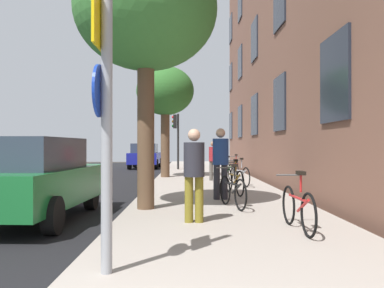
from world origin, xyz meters
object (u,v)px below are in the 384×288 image
object	(u,v)px
bicycle_1	(232,191)
car_0	(32,178)
bicycle_3	(240,175)
pedestrian_1	(221,159)
tree_near	(146,11)
bicycle_5	(236,167)
tree_far	(165,92)
sign_post	(105,93)
pedestrian_0	(194,169)
pedestrian_2	(213,158)
bicycle_0	(298,207)
bicycle_2	(234,181)
bicycle_4	(227,170)
car_1	(145,156)
traffic_light	(176,131)

from	to	relation	value
bicycle_1	car_0	xyz separation A→B (m)	(-4.02, -0.91, 0.35)
bicycle_3	pedestrian_1	bearing A→B (deg)	-105.34
tree_near	bicycle_5	size ratio (longest dim) A/B	3.40
tree_far	pedestrian_1	world-z (taller)	tree_far
sign_post	pedestrian_0	size ratio (longest dim) A/B	2.11
pedestrian_0	pedestrian_2	bearing A→B (deg)	84.03
sign_post	tree_near	xyz separation A→B (m)	(-0.01, 4.37, 2.34)
bicycle_0	bicycle_2	distance (m)	4.82
bicycle_1	bicycle_4	distance (m)	7.22
bicycle_0	car_1	xyz separation A→B (m)	(-4.54, 19.91, 0.35)
traffic_light	pedestrian_0	world-z (taller)	traffic_light
sign_post	car_0	world-z (taller)	sign_post
tree_near	car_1	xyz separation A→B (m)	(-1.88, 17.63, -3.54)
tree_far	bicycle_0	size ratio (longest dim) A/B	2.87
bicycle_4	pedestrian_1	xyz separation A→B (m)	(-0.75, -5.84, 0.65)
bicycle_5	pedestrian_1	bearing A→B (deg)	-99.57
sign_post	pedestrian_2	xyz separation A→B (m)	(1.90, 11.44, -1.03)
bicycle_5	bicycle_1	bearing A→B (deg)	-97.37
traffic_light	tree_far	xyz separation A→B (m)	(-0.32, -5.78, 1.48)
pedestrian_1	bicycle_5	bearing A→B (deg)	80.43
bicycle_0	tree_near	bearing A→B (deg)	139.33
bicycle_4	pedestrian_0	bearing A→B (deg)	-99.43
bicycle_2	bicycle_3	bearing A→B (deg)	78.71
pedestrian_0	traffic_light	bearing A→B (deg)	92.70
bicycle_0	pedestrian_0	xyz separation A→B (m)	(-1.64, 0.73, 0.57)
bicycle_2	pedestrian_2	size ratio (longest dim) A/B	1.13
bicycle_0	bicycle_4	xyz separation A→B (m)	(-0.17, 9.60, -0.00)
traffic_light	car_1	size ratio (longest dim) A/B	0.80
sign_post	bicycle_5	bearing A→B (deg)	77.55
tree_near	car_1	distance (m)	18.08
tree_far	pedestrian_2	bearing A→B (deg)	-41.81
car_0	tree_near	bearing A→B (deg)	20.33
bicycle_1	sign_post	bearing A→B (deg)	-112.61
car_0	bicycle_2	bearing A→B (deg)	37.34
bicycle_0	car_0	distance (m)	5.03
bicycle_0	bicycle_1	xyz separation A→B (m)	(-0.77, 2.40, 0.00)
bicycle_0	bicycle_5	size ratio (longest dim) A/B	1.02
bicycle_5	car_1	distance (m)	9.37
bicycle_4	car_1	distance (m)	11.21
tree_far	sign_post	bearing A→B (deg)	-89.63
bicycle_4	car_0	xyz separation A→B (m)	(-4.63, -8.11, 0.35)
car_1	tree_near	bearing A→B (deg)	-83.91
bicycle_3	tree_near	bearing A→B (deg)	-118.59
car_1	bicycle_4	bearing A→B (deg)	-67.04
sign_post	bicycle_5	xyz separation A→B (m)	(3.11, 14.09, -1.53)
sign_post	bicycle_0	bearing A→B (deg)	38.32
bicycle_3	sign_post	bearing A→B (deg)	-106.01
tree_far	pedestrian_0	xyz separation A→B (m)	(1.09, -10.40, -2.75)
bicycle_1	bicycle_0	bearing A→B (deg)	-72.17
pedestrian_2	car_0	world-z (taller)	pedestrian_2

